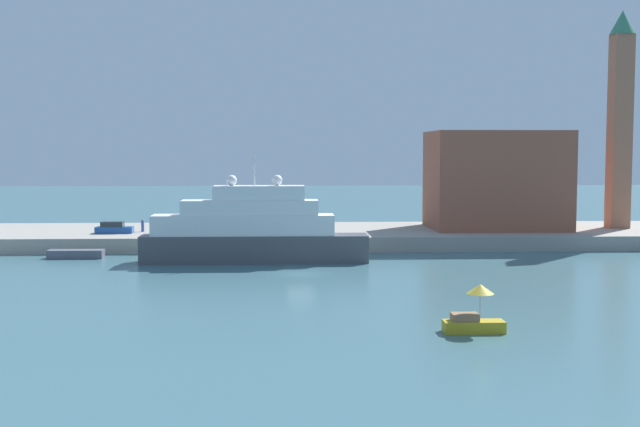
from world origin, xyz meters
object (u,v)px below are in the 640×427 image
(large_yacht, at_px, (251,232))
(person_figure, at_px, (143,226))
(parked_car, at_px, (114,228))
(mooring_bollard, at_px, (300,234))
(work_barge, at_px, (76,254))
(bell_tower, at_px, (620,113))
(harbor_building, at_px, (496,180))
(small_motorboat, at_px, (474,315))

(large_yacht, height_order, person_figure, large_yacht)
(parked_car, bearing_deg, mooring_bollard, -12.89)
(work_barge, height_order, bell_tower, bell_tower)
(bell_tower, bearing_deg, harbor_building, 179.42)
(small_motorboat, relative_size, parked_car, 0.89)
(parked_car, height_order, mooring_bollard, parked_car)
(work_barge, height_order, mooring_bollard, mooring_bollard)
(mooring_bollard, bearing_deg, harbor_building, 20.40)
(small_motorboat, distance_m, bell_tower, 62.84)
(small_motorboat, xyz_separation_m, bell_tower, (31.23, 52.26, 15.59))
(person_figure, bearing_deg, parked_car, -151.14)
(bell_tower, distance_m, person_figure, 63.11)
(work_barge, height_order, person_figure, person_figure)
(large_yacht, height_order, small_motorboat, large_yacht)
(harbor_building, relative_size, parked_car, 3.79)
(harbor_building, distance_m, person_figure, 45.70)
(small_motorboat, distance_m, mooring_bollard, 44.18)
(small_motorboat, relative_size, mooring_bollard, 5.18)
(harbor_building, xyz_separation_m, mooring_bollard, (-25.67, -9.55, -5.93))
(bell_tower, relative_size, mooring_bollard, 36.51)
(harbor_building, bearing_deg, bell_tower, -0.58)
(bell_tower, bearing_deg, person_figure, -177.77)
(harbor_building, bearing_deg, large_yacht, -149.70)
(work_barge, xyz_separation_m, mooring_bollard, (24.95, 4.66, 1.70))
(work_barge, relative_size, bell_tower, 0.21)
(mooring_bollard, bearing_deg, person_figure, 160.38)
(harbor_building, bearing_deg, person_figure, -176.77)
(large_yacht, relative_size, small_motorboat, 6.04)
(person_figure, bearing_deg, small_motorboat, -58.78)
(work_barge, bearing_deg, small_motorboat, -47.06)
(small_motorboat, bearing_deg, harbor_building, 73.96)
(person_figure, bearing_deg, harbor_building, 3.23)
(harbor_building, height_order, person_figure, harbor_building)
(large_yacht, xyz_separation_m, bell_tower, (47.21, 17.98, 13.46))
(large_yacht, height_order, bell_tower, bell_tower)
(small_motorboat, relative_size, work_barge, 0.66)
(small_motorboat, xyz_separation_m, harbor_building, (15.07, 52.42, 6.95))
(work_barge, bearing_deg, large_yacht, -11.37)
(small_motorboat, xyz_separation_m, person_figure, (-30.22, 49.86, 1.38))
(person_figure, distance_m, mooring_bollard, 20.82)
(work_barge, distance_m, harbor_building, 53.13)
(parked_car, bearing_deg, harbor_building, 5.10)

